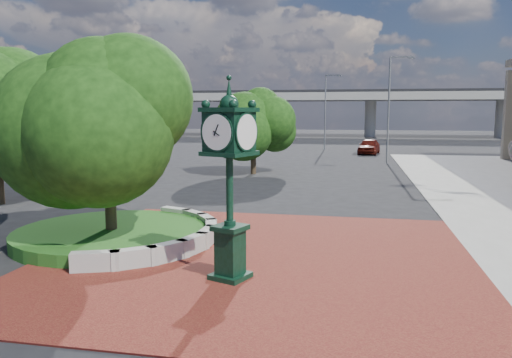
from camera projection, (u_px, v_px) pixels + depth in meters
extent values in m
plane|color=black|center=(264.00, 249.00, 15.15)|extent=(200.00, 200.00, 0.00)
cube|color=maroon|center=(258.00, 258.00, 14.18)|extent=(12.00, 12.00, 0.04)
cube|color=#9E9B93|center=(96.00, 262.00, 12.95)|extent=(1.29, 0.76, 0.54)
cube|color=#9E9B93|center=(134.00, 259.00, 13.24)|extent=(1.20, 1.04, 0.54)
cube|color=#9E9B93|center=(168.00, 253.00, 13.79)|extent=(1.00, 1.22, 0.54)
cube|color=#9E9B93|center=(193.00, 245.00, 14.56)|extent=(0.71, 1.30, 0.54)
cube|color=#9E9B93|center=(207.00, 237.00, 15.46)|extent=(0.35, 1.25, 0.54)
cube|color=#9E9B93|center=(211.00, 230.00, 16.43)|extent=(0.71, 1.30, 0.54)
cube|color=#9E9B93|center=(206.00, 224.00, 17.36)|extent=(1.00, 1.22, 0.54)
cube|color=#9E9B93|center=(194.00, 219.00, 18.17)|extent=(1.20, 1.04, 0.54)
cube|color=#9E9B93|center=(176.00, 215.00, 18.79)|extent=(1.29, 0.76, 0.54)
cylinder|color=#164D16|center=(112.00, 235.00, 16.09)|extent=(6.10, 6.10, 0.40)
cube|color=#9E9B93|center=(340.00, 97.00, 82.31)|extent=(90.00, 12.00, 1.20)
cube|color=black|center=(340.00, 92.00, 82.20)|extent=(90.00, 12.00, 0.40)
cylinder|color=#9E9B93|center=(142.00, 118.00, 89.54)|extent=(1.80, 1.80, 6.00)
cylinder|color=#9E9B93|center=(251.00, 118.00, 85.68)|extent=(1.80, 1.80, 6.00)
cylinder|color=#9E9B93|center=(370.00, 118.00, 81.82)|extent=(1.80, 1.80, 6.00)
cylinder|color=#9E9B93|center=(501.00, 119.00, 77.96)|extent=(1.80, 1.80, 6.00)
cylinder|color=#38281C|center=(111.00, 208.00, 15.97)|extent=(0.36, 0.36, 2.17)
sphere|color=#14330D|center=(107.00, 125.00, 15.62)|extent=(5.20, 5.20, 5.20)
cylinder|color=#38281C|center=(253.00, 159.00, 33.29)|extent=(0.36, 0.36, 1.92)
sphere|color=#14330D|center=(253.00, 125.00, 32.98)|extent=(4.40, 4.40, 4.40)
cube|color=black|center=(230.00, 276.00, 12.37)|extent=(1.07, 1.07, 0.17)
cube|color=black|center=(230.00, 251.00, 12.29)|extent=(0.74, 0.74, 1.14)
cube|color=black|center=(230.00, 228.00, 12.21)|extent=(0.94, 0.94, 0.12)
cylinder|color=black|center=(230.00, 190.00, 12.08)|extent=(0.18, 0.18, 1.76)
cube|color=black|center=(229.00, 132.00, 11.89)|extent=(1.21, 1.21, 0.93)
cylinder|color=white|center=(217.00, 132.00, 11.49)|extent=(0.79, 0.36, 0.83)
cylinder|color=white|center=(241.00, 131.00, 12.30)|extent=(0.79, 0.36, 0.83)
cylinder|color=white|center=(213.00, 131.00, 12.15)|extent=(0.36, 0.79, 0.83)
cylinder|color=white|center=(246.00, 132.00, 11.63)|extent=(0.36, 0.79, 0.83)
sphere|color=black|center=(229.00, 104.00, 11.81)|extent=(0.46, 0.46, 0.46)
cone|color=black|center=(229.00, 90.00, 11.76)|extent=(0.19, 0.19, 0.52)
imported|color=#4E120B|center=(369.00, 146.00, 48.72)|extent=(2.46, 4.67, 1.51)
cylinder|color=slate|center=(389.00, 111.00, 39.44)|extent=(0.15, 0.15, 8.34)
cube|color=slate|center=(402.00, 57.00, 38.62)|extent=(1.67, 0.34, 0.11)
cube|color=slate|center=(412.00, 58.00, 38.40)|extent=(0.49, 0.29, 0.14)
cylinder|color=slate|center=(325.00, 113.00, 54.22)|extent=(0.14, 0.14, 8.00)
cube|color=slate|center=(333.00, 75.00, 53.33)|extent=(1.58, 0.54, 0.11)
cube|color=slate|center=(339.00, 76.00, 53.03)|extent=(0.49, 0.33, 0.13)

